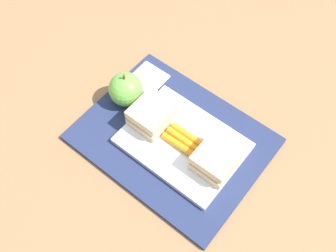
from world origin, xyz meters
TOP-DOWN VIEW (x-y plane):
  - ground_plane at (0.00, 0.00)m, footprint 2.40×2.40m
  - lunchbag_mat at (0.00, 0.00)m, footprint 0.36×0.28m
  - food_tray at (-0.03, 0.00)m, footprint 0.23×0.17m
  - sandwich_half_left at (-0.10, 0.00)m, footprint 0.07×0.08m
  - sandwich_half_right at (0.05, 0.00)m, footprint 0.07×0.08m
  - carrot_sticks_bundle at (-0.03, 0.00)m, footprint 0.08×0.04m
  - apple at (0.13, -0.01)m, footprint 0.07×0.07m
  - paper_napkin at (0.14, -0.08)m, footprint 0.07×0.07m

SIDE VIEW (x-z plane):
  - ground_plane at x=0.00m, z-range 0.00..0.00m
  - lunchbag_mat at x=0.00m, z-range 0.00..0.01m
  - paper_napkin at x=0.14m, z-range 0.01..0.01m
  - food_tray at x=-0.03m, z-range 0.01..0.02m
  - carrot_sticks_bundle at x=-0.03m, z-range 0.02..0.04m
  - sandwich_half_left at x=-0.10m, z-range 0.02..0.07m
  - sandwich_half_right at x=0.05m, z-range 0.02..0.07m
  - apple at x=0.13m, z-range 0.00..0.09m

